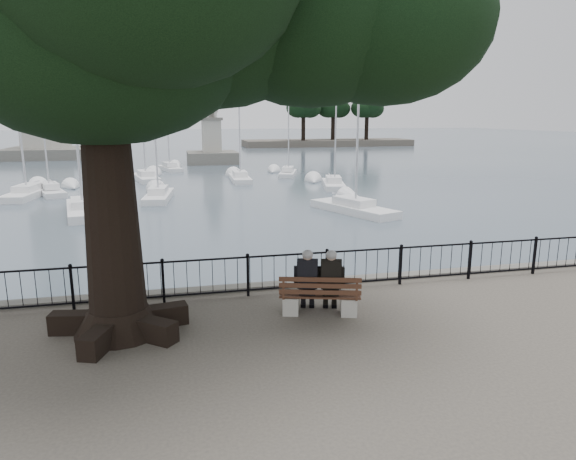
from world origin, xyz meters
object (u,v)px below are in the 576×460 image
object	(u,v)px
bench	(320,300)
lighthouse	(37,56)
lion_monument	(212,145)
person_right	(331,284)
person_left	(307,283)

from	to	relation	value
bench	lighthouse	bearing A→B (deg)	106.75
lion_monument	bench	bearing A→B (deg)	-91.91
person_right	lion_monument	bearing A→B (deg)	88.39
person_left	person_right	bearing A→B (deg)	-16.11
person_left	person_right	size ratio (longest dim) A/B	1.00
person_right	bench	bearing A→B (deg)	-172.72
person_right	lion_monument	size ratio (longest dim) A/B	0.18
person_left	lion_monument	bearing A→B (deg)	87.81
bench	lion_monument	xyz separation A→B (m)	(1.63, 48.98, 0.73)
person_left	lighthouse	size ratio (longest dim) A/B	0.05
bench	person_left	xyz separation A→B (m)	(-0.24, 0.17, 0.36)
bench	person_left	bearing A→B (deg)	143.64
lighthouse	lion_monument	bearing A→B (deg)	-31.09
bench	lighthouse	distance (m)	64.72
lighthouse	lion_monument	xyz separation A→B (m)	(20.00, -12.06, -10.46)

